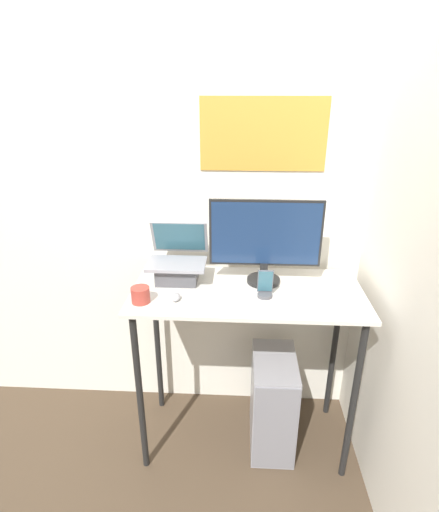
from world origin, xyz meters
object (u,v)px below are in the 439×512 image
(laptop, at_px, (177,265))
(cell_phone, at_px, (265,288))
(keyboard, at_px, (218,299))
(mouse, at_px, (176,297))
(monitor, at_px, (265,241))
(computer_tower, at_px, (273,402))

(laptop, xyz_separation_m, cell_phone, (0.44, -0.15, -0.04))
(keyboard, xyz_separation_m, mouse, (-0.20, -0.01, 0.01))
(monitor, bearing_deg, cell_phone, -90.24)
(keyboard, bearing_deg, mouse, -178.45)
(keyboard, bearing_deg, cell_phone, 13.79)
(cell_phone, bearing_deg, computer_tower, 25.39)
(monitor, height_order, keyboard, monitor)
(laptop, xyz_separation_m, mouse, (0.02, -0.21, -0.07))
(cell_phone, bearing_deg, laptop, 161.20)
(monitor, distance_m, keyboard, 0.38)
(mouse, distance_m, cell_phone, 0.43)
(monitor, distance_m, cell_phone, 0.24)
(monitor, bearing_deg, keyboard, -136.74)
(keyboard, height_order, computer_tower, keyboard)
(cell_phone, bearing_deg, monitor, 89.76)
(mouse, height_order, cell_phone, cell_phone)
(keyboard, bearing_deg, monitor, 43.26)
(laptop, distance_m, computer_tower, 0.94)
(laptop, bearing_deg, keyboard, -42.96)
(keyboard, bearing_deg, laptop, 137.04)
(laptop, height_order, monitor, monitor)
(monitor, height_order, computer_tower, monitor)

